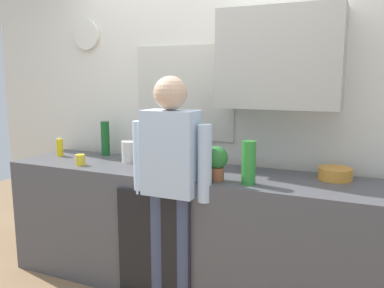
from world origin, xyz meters
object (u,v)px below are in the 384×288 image
(bottle_clear_soda, at_px, (249,163))
(person_at_sink, at_px, (171,175))
(potted_plant, at_px, (217,161))
(bottle_dark_sauce, at_px, (246,160))
(storage_canister, at_px, (130,152))
(cup_yellow_cup, at_px, (80,160))
(mixing_bowl, at_px, (335,174))
(dish_soap, at_px, (60,147))
(bottle_green_wine, at_px, (105,138))
(coffee_maker, at_px, (168,149))

(bottle_clear_soda, height_order, person_at_sink, person_at_sink)
(person_at_sink, bearing_deg, potted_plant, 12.76)
(bottle_dark_sauce, height_order, storage_canister, bottle_dark_sauce)
(person_at_sink, bearing_deg, cup_yellow_cup, 161.63)
(cup_yellow_cup, distance_m, storage_canister, 0.39)
(mixing_bowl, bearing_deg, dish_soap, -176.83)
(bottle_green_wine, relative_size, cup_yellow_cup, 3.53)
(coffee_maker, xyz_separation_m, person_at_sink, (0.18, -0.31, -0.11))
(bottle_clear_soda, bearing_deg, coffee_maker, 164.20)
(mixing_bowl, bearing_deg, storage_canister, -176.94)
(person_at_sink, bearing_deg, bottle_dark_sauce, 37.09)
(coffee_maker, relative_size, bottle_green_wine, 1.10)
(coffee_maker, height_order, mixing_bowl, coffee_maker)
(bottle_clear_soda, bearing_deg, potted_plant, -179.86)
(storage_canister, height_order, person_at_sink, person_at_sink)
(bottle_green_wine, xyz_separation_m, cup_yellow_cup, (0.06, -0.41, -0.11))
(coffee_maker, xyz_separation_m, potted_plant, (0.46, -0.19, -0.01))
(cup_yellow_cup, height_order, dish_soap, dish_soap)
(bottle_green_wine, bearing_deg, storage_canister, -22.53)
(bottle_green_wine, height_order, storage_canister, bottle_green_wine)
(bottle_dark_sauce, relative_size, person_at_sink, 0.11)
(bottle_green_wine, xyz_separation_m, person_at_sink, (0.92, -0.53, -0.12))
(bottle_clear_soda, height_order, mixing_bowl, bottle_clear_soda)
(storage_canister, bearing_deg, potted_plant, -17.57)
(bottle_clear_soda, height_order, storage_canister, bottle_clear_soda)
(bottle_clear_soda, distance_m, cup_yellow_cup, 1.35)
(storage_canister, distance_m, person_at_sink, 0.69)
(bottle_dark_sauce, distance_m, cup_yellow_cup, 1.28)
(coffee_maker, distance_m, bottle_dark_sauce, 0.58)
(potted_plant, height_order, storage_canister, potted_plant)
(coffee_maker, relative_size, mixing_bowl, 1.50)
(coffee_maker, bearing_deg, person_at_sink, -59.67)
(potted_plant, bearing_deg, dish_soap, 171.68)
(coffee_maker, xyz_separation_m, mixing_bowl, (1.17, 0.16, -0.11))
(bottle_clear_soda, height_order, dish_soap, bottle_clear_soda)
(cup_yellow_cup, bearing_deg, bottle_dark_sauce, 13.80)
(bottle_dark_sauce, bearing_deg, mixing_bowl, 4.17)
(mixing_bowl, height_order, potted_plant, potted_plant)
(bottle_clear_soda, relative_size, bottle_dark_sauce, 1.56)
(cup_yellow_cup, bearing_deg, dish_soap, 151.36)
(bottle_green_wine, bearing_deg, mixing_bowl, -1.87)
(bottle_dark_sauce, distance_m, storage_canister, 0.96)
(cup_yellow_cup, xyz_separation_m, mixing_bowl, (1.84, 0.35, -0.00))
(dish_soap, xyz_separation_m, storage_canister, (0.70, 0.04, 0.01))
(potted_plant, bearing_deg, bottle_clear_soda, 0.14)
(bottle_dark_sauce, xyz_separation_m, mixing_bowl, (0.60, 0.04, -0.05))
(cup_yellow_cup, height_order, potted_plant, potted_plant)
(mixing_bowl, height_order, person_at_sink, person_at_sink)
(bottle_dark_sauce, distance_m, person_at_sink, 0.58)
(bottle_dark_sauce, bearing_deg, bottle_green_wine, 175.36)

